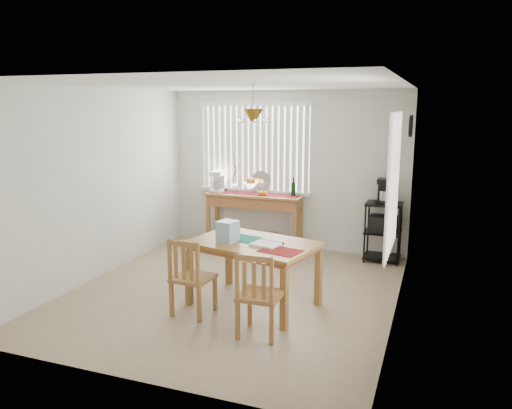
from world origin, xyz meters
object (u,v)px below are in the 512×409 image
at_px(wire_cart, 383,226).
at_px(chair_left, 191,278).
at_px(cart_items, 385,191).
at_px(chair_right, 259,295).
at_px(dining_table, 253,249).
at_px(sideboard, 254,208).

relative_size(wire_cart, chair_left, 1.00).
distance_m(cart_items, chair_right, 3.27).
distance_m(dining_table, chair_right, 0.90).
height_order(wire_cart, chair_right, chair_right).
distance_m(dining_table, chair_left, 0.81).
xyz_separation_m(wire_cart, chair_left, (-1.80, -2.83, -0.10)).
distance_m(chair_left, chair_right, 0.94).
bearing_deg(sideboard, cart_items, 0.10).
distance_m(sideboard, wire_cart, 2.10).
relative_size(wire_cart, chair_right, 0.99).
relative_size(sideboard, cart_items, 4.33).
bearing_deg(chair_left, wire_cart, 57.45).
bearing_deg(sideboard, wire_cart, -0.17).
bearing_deg(dining_table, wire_cart, 61.14).
relative_size(wire_cart, dining_table, 0.56).
xyz_separation_m(cart_items, chair_left, (-1.80, -2.84, -0.64)).
relative_size(sideboard, chair_right, 1.77).
bearing_deg(chair_left, sideboard, 95.90).
bearing_deg(dining_table, cart_items, 61.24).
bearing_deg(wire_cart, chair_left, -122.55).
relative_size(sideboard, wire_cart, 1.78).
xyz_separation_m(cart_items, chair_right, (-0.90, -3.08, -0.63)).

